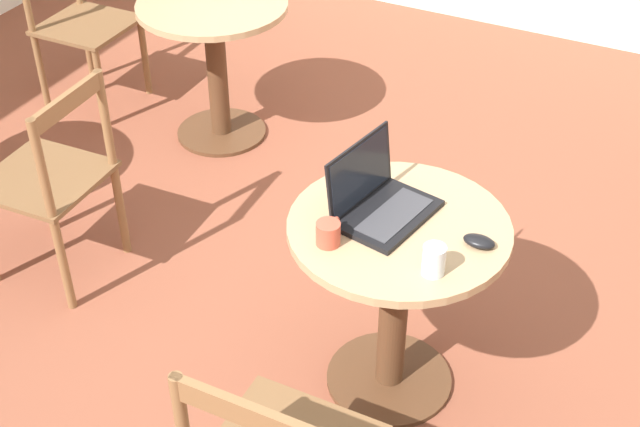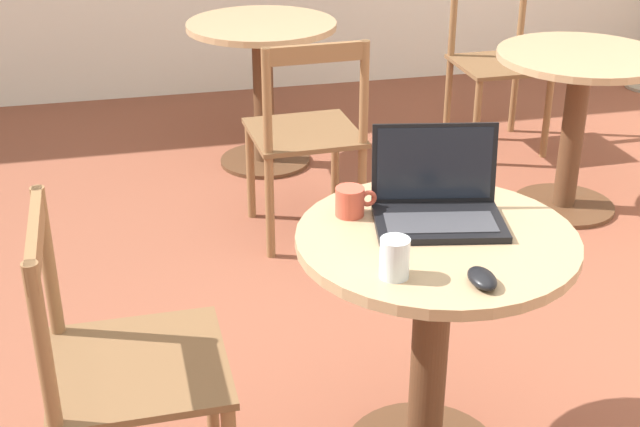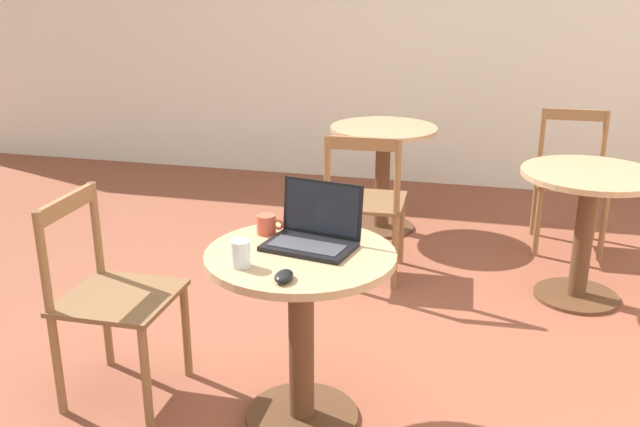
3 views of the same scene
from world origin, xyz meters
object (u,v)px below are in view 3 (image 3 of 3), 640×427
object	(u,v)px
cafe_table_near	(301,304)
laptop	(313,233)
drinking_glass	(241,254)
chair_mid_back	(571,179)
cafe_table_mid	(587,210)
mug	(267,224)
chair_near_left	(110,297)
mouse	(284,276)
cafe_table_far	(383,158)
chair_far_front	(365,204)

from	to	relation	value
cafe_table_near	laptop	size ratio (longest dim) A/B	1.95
drinking_glass	chair_mid_back	bearing A→B (deg)	61.43
cafe_table_mid	mug	bearing A→B (deg)	-136.57
cafe_table_mid	chair_mid_back	world-z (taller)	chair_mid_back
chair_near_left	cafe_table_mid	bearing A→B (deg)	36.23
cafe_table_mid	mouse	world-z (taller)	mouse
mouse	drinking_glass	xyz separation A→B (m)	(-0.18, 0.08, 0.03)
chair_mid_back	mug	world-z (taller)	chair_mid_back
laptop	mouse	size ratio (longest dim) A/B	3.68
mouse	drinking_glass	distance (m)	0.20
laptop	drinking_glass	distance (m)	0.33
cafe_table_far	laptop	distance (m)	2.20
cafe_table_near	cafe_table_mid	size ratio (longest dim) A/B	1.00
mouse	drinking_glass	world-z (taller)	drinking_glass
chair_near_left	mouse	bearing A→B (deg)	-16.75
cafe_table_mid	cafe_table_far	xyz separation A→B (m)	(-1.22, 0.83, 0.00)
chair_mid_back	chair_near_left	bearing A→B (deg)	-130.91
mug	chair_near_left	bearing A→B (deg)	-164.85
chair_mid_back	mug	bearing A→B (deg)	-122.55
cafe_table_mid	mug	xyz separation A→B (m)	(-1.35, -1.28, 0.25)
chair_far_front	mug	bearing A→B (deg)	-97.14
cafe_table_far	mug	bearing A→B (deg)	-93.38
laptop	chair_near_left	bearing A→B (deg)	-173.68
chair_mid_back	laptop	xyz separation A→B (m)	(-1.12, -2.17, 0.32)
cafe_table_near	laptop	xyz separation A→B (m)	(0.03, 0.08, 0.26)
chair_far_front	drinking_glass	bearing A→B (deg)	-95.19
chair_near_left	mug	size ratio (longest dim) A/B	7.80
cafe_table_mid	chair_far_front	size ratio (longest dim) A/B	0.83
chair_far_front	chair_mid_back	bearing A→B (deg)	34.69
chair_far_front	mouse	distance (m)	1.72
cafe_table_mid	laptop	xyz separation A→B (m)	(-1.14, -1.35, 0.26)
cafe_table_near	chair_mid_back	world-z (taller)	chair_mid_back
cafe_table_mid	mug	size ratio (longest dim) A/B	6.46
drinking_glass	cafe_table_near	bearing A→B (deg)	46.24
cafe_table_far	mouse	xyz separation A→B (m)	(0.07, -2.53, 0.23)
cafe_table_near	laptop	bearing A→B (deg)	71.18
chair_far_front	mouse	size ratio (longest dim) A/B	8.65
chair_mid_back	drinking_glass	size ratio (longest dim) A/B	8.98
cafe_table_near	mug	world-z (taller)	mug
chair_near_left	mug	xyz separation A→B (m)	(0.62, 0.17, 0.31)
cafe_table_far	chair_near_left	distance (m)	2.40
cafe_table_mid	laptop	bearing A→B (deg)	-130.06
chair_mid_back	laptop	bearing A→B (deg)	-117.41
laptop	chair_far_front	bearing A→B (deg)	92.13
mouse	drinking_glass	bearing A→B (deg)	156.34
chair_mid_back	drinking_glass	bearing A→B (deg)	-118.57
chair_far_front	cafe_table_mid	bearing A→B (deg)	-0.13
cafe_table_near	mouse	world-z (taller)	mouse
cafe_table_far	drinking_glass	size ratio (longest dim) A/B	7.44
chair_near_left	drinking_glass	xyz separation A→B (m)	(0.64, -0.17, 0.32)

